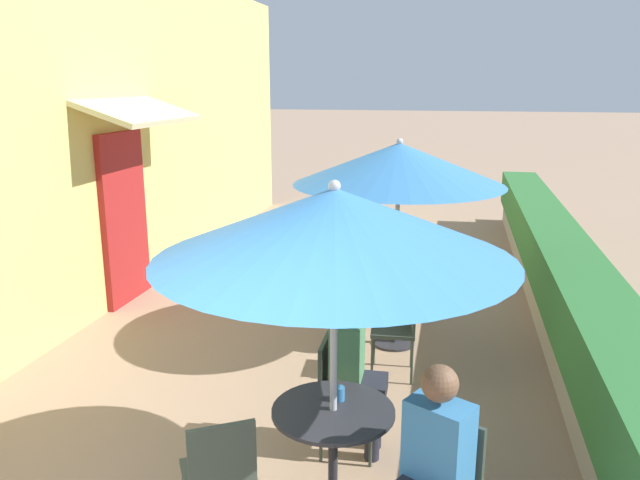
# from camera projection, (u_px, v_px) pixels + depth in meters

# --- Properties ---
(cafe_facade_wall) EXTENTS (0.98, 11.69, 4.20)m
(cafe_facade_wall) POSITION_uv_depth(u_px,v_px,m) (125.00, 130.00, 7.86)
(cafe_facade_wall) COLOR #E0CC6B
(cafe_facade_wall) RESTS_ON ground_plane
(planter_hedge) EXTENTS (0.60, 10.69, 1.01)m
(planter_hedge) POSITION_uv_depth(u_px,v_px,m) (556.00, 273.00, 7.18)
(planter_hedge) COLOR gray
(planter_hedge) RESTS_ON ground_plane
(patio_table_near) EXTENTS (0.76, 0.76, 0.74)m
(patio_table_near) POSITION_uv_depth(u_px,v_px,m) (333.00, 439.00, 3.86)
(patio_table_near) COLOR #28282D
(patio_table_near) RESTS_ON ground_plane
(patio_umbrella_near) EXTENTS (2.09, 2.09, 2.15)m
(patio_umbrella_near) POSITION_uv_depth(u_px,v_px,m) (334.00, 224.00, 3.52)
(patio_umbrella_near) COLOR #B7B7BC
(patio_umbrella_near) RESTS_ON ground_plane
(cafe_chair_near_left) EXTENTS (0.55, 0.55, 0.87)m
(cafe_chair_near_left) POSITION_uv_depth(u_px,v_px,m) (220.00, 471.00, 3.56)
(cafe_chair_near_left) COLOR #384238
(cafe_chair_near_left) RESTS_ON ground_plane
(seated_patron_near_right) EXTENTS (0.47, 0.50, 1.25)m
(seated_patron_near_right) POSITION_uv_depth(u_px,v_px,m) (432.00, 465.00, 3.34)
(seated_patron_near_right) COLOR #23232D
(seated_patron_near_right) RESTS_ON ground_plane
(cafe_chair_near_back) EXTENTS (0.41, 0.41, 0.87)m
(cafe_chair_near_back) POSITION_uv_depth(u_px,v_px,m) (339.00, 386.00, 4.56)
(cafe_chair_near_back) COLOR #384238
(cafe_chair_near_back) RESTS_ON ground_plane
(seated_patron_near_back) EXTENTS (0.41, 0.35, 1.25)m
(seated_patron_near_back) POSITION_uv_depth(u_px,v_px,m) (355.00, 366.00, 4.50)
(seated_patron_near_back) COLOR #23232D
(seated_patron_near_back) RESTS_ON ground_plane
(coffee_cup_near) EXTENTS (0.07, 0.07, 0.09)m
(coffee_cup_near) POSITION_uv_depth(u_px,v_px,m) (339.00, 393.00, 3.90)
(coffee_cup_near) COLOR teal
(coffee_cup_near) RESTS_ON patio_table_near
(patio_table_mid) EXTENTS (0.76, 0.76, 0.74)m
(patio_table_mid) POSITION_uv_depth(u_px,v_px,m) (395.00, 296.00, 6.44)
(patio_table_mid) COLOR #28282D
(patio_table_mid) RESTS_ON ground_plane
(patio_umbrella_mid) EXTENTS (2.09, 2.09, 2.15)m
(patio_umbrella_mid) POSITION_uv_depth(u_px,v_px,m) (399.00, 164.00, 6.10)
(patio_umbrella_mid) COLOR #B7B7BC
(patio_umbrella_mid) RESTS_ON ground_plane
(cafe_chair_mid_left) EXTENTS (0.43, 0.43, 0.87)m
(cafe_chair_mid_left) POSITION_uv_depth(u_px,v_px,m) (402.00, 323.00, 5.74)
(cafe_chair_mid_left) COLOR #384238
(cafe_chair_mid_left) RESTS_ON ground_plane
(cafe_chair_mid_right) EXTENTS (0.43, 0.43, 0.87)m
(cafe_chair_mid_right) POSITION_uv_depth(u_px,v_px,m) (389.00, 276.00, 7.14)
(cafe_chair_mid_right) COLOR #384238
(cafe_chair_mid_right) RESTS_ON ground_plane
(coffee_cup_mid) EXTENTS (0.07, 0.07, 0.09)m
(coffee_cup_mid) POSITION_uv_depth(u_px,v_px,m) (407.00, 272.00, 6.40)
(coffee_cup_mid) COLOR white
(coffee_cup_mid) RESTS_ON patio_table_mid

